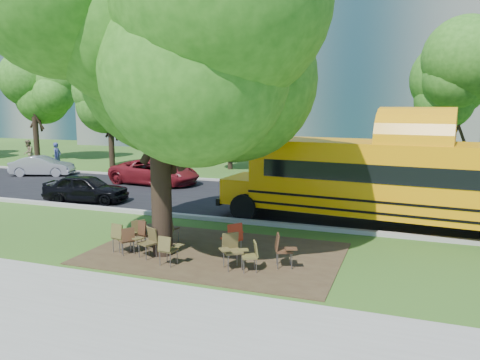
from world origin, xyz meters
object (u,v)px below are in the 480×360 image
at_px(chair_1, 145,231).
at_px(chair_11, 234,236).
at_px(bg_car_red, 155,172).
at_px(black_car, 86,188).
at_px(chair_8, 138,230).
at_px(chair_2, 128,238).
at_px(chair_5, 231,248).
at_px(chair_10, 168,225).
at_px(bg_car_silver, 42,166).
at_px(chair_4, 168,247).
at_px(chair_9, 168,227).
at_px(school_bus, 409,180).
at_px(pedestrian_a, 57,156).
at_px(chair_6, 251,253).
at_px(chair_7, 282,247).
at_px(chair_3, 148,240).
at_px(main_tree, 157,46).
at_px(pedestrian_b, 28,153).
at_px(chair_0, 121,235).

height_order(chair_1, chair_11, chair_11).
relative_size(chair_1, bg_car_red, 0.18).
bearing_deg(black_car, chair_8, -140.73).
bearing_deg(chair_1, black_car, 154.15).
distance_m(chair_2, chair_11, 2.97).
bearing_deg(chair_5, chair_10, -70.32).
bearing_deg(chair_2, bg_car_silver, 88.55).
height_order(chair_4, chair_10, chair_10).
xyz_separation_m(chair_9, chair_11, (2.26, -0.39, 0.07)).
height_order(school_bus, pedestrian_a, school_bus).
bearing_deg(chair_4, chair_2, 168.93).
relative_size(school_bus, chair_11, 12.56).
relative_size(school_bus, bg_car_red, 2.52).
height_order(chair_6, chair_10, chair_10).
height_order(chair_11, black_car, black_car).
relative_size(chair_7, chair_11, 0.94).
xyz_separation_m(chair_5, chair_9, (-2.56, 1.35, -0.05)).
relative_size(school_bus, chair_7, 13.42).
relative_size(chair_1, chair_6, 1.11).
distance_m(chair_1, bg_car_red, 11.32).
distance_m(chair_3, black_car, 8.49).
relative_size(bg_car_red, pedestrian_a, 2.74).
distance_m(chair_4, bg_car_red, 12.91).
bearing_deg(main_tree, chair_2, -161.59).
relative_size(main_tree, pedestrian_b, 5.16).
xyz_separation_m(chair_1, bg_car_silver, (-13.28, 10.26, 0.04)).
relative_size(chair_3, bg_car_red, 0.17).
distance_m(chair_2, chair_9, 1.39).
bearing_deg(chair_9, chair_1, 119.95).
distance_m(chair_1, chair_10, 0.91).
bearing_deg(bg_car_red, school_bus, -105.39).
xyz_separation_m(chair_2, chair_4, (1.53, -0.46, 0.02)).
distance_m(chair_4, black_car, 9.39).
bearing_deg(bg_car_silver, chair_3, -148.22).
height_order(chair_6, pedestrian_a, pedestrian_a).
height_order(chair_4, chair_8, chair_8).
xyz_separation_m(chair_3, chair_11, (2.15, 0.92, 0.08)).
distance_m(chair_7, pedestrian_b, 25.53).
height_order(chair_0, chair_6, chair_0).
bearing_deg(black_car, bg_car_red, -15.24).
height_order(chair_7, bg_car_red, bg_car_red).
bearing_deg(chair_7, main_tree, -107.79).
height_order(chair_2, black_car, black_car).
bearing_deg(pedestrian_b, chair_9, 26.44).
relative_size(chair_7, bg_car_silver, 0.26).
bearing_deg(chair_8, chair_1, -52.36).
bearing_deg(bg_car_silver, chair_9, -144.92).
height_order(chair_5, chair_8, chair_5).
relative_size(chair_6, pedestrian_b, 0.44).
relative_size(chair_8, pedestrian_a, 0.50).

